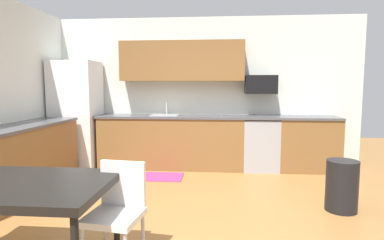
# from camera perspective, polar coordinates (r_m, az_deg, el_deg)

# --- Properties ---
(ground_plane) EXTENTS (12.00, 12.00, 0.00)m
(ground_plane) POSITION_cam_1_polar(r_m,az_deg,el_deg) (3.63, -1.40, -17.66)
(ground_plane) COLOR #9E6B38
(wall_back) EXTENTS (5.80, 0.10, 2.70)m
(wall_back) POSITION_cam_1_polar(r_m,az_deg,el_deg) (5.96, 1.34, 5.03)
(wall_back) COLOR silver
(wall_back) RESTS_ON ground
(cabinet_run_back) EXTENTS (2.54, 0.60, 0.90)m
(cabinet_run_back) POSITION_cam_1_polar(r_m,az_deg,el_deg) (5.75, -3.69, -4.03)
(cabinet_run_back) COLOR brown
(cabinet_run_back) RESTS_ON ground
(cabinet_run_back_right) EXTENTS (1.01, 0.60, 0.90)m
(cabinet_run_back_right) POSITION_cam_1_polar(r_m,az_deg,el_deg) (5.89, 19.87, -4.15)
(cabinet_run_back_right) COLOR brown
(cabinet_run_back_right) RESTS_ON ground
(cabinet_run_left) EXTENTS (0.60, 2.00, 0.90)m
(cabinet_run_left) POSITION_cam_1_polar(r_m,az_deg,el_deg) (4.99, -27.72, -6.29)
(cabinet_run_left) COLOR brown
(cabinet_run_left) RESTS_ON ground
(countertop_back) EXTENTS (4.80, 0.64, 0.04)m
(countertop_back) POSITION_cam_1_polar(r_m,az_deg,el_deg) (5.64, 1.11, 0.59)
(countertop_back) COLOR #4C4C51
(countertop_back) RESTS_ON cabinet_run_back
(countertop_left) EXTENTS (0.64, 2.00, 0.04)m
(countertop_left) POSITION_cam_1_polar(r_m,az_deg,el_deg) (4.92, -27.99, -0.93)
(countertop_left) COLOR #4C4C51
(countertop_left) RESTS_ON cabinet_run_left
(upper_cabinets_back) EXTENTS (2.20, 0.34, 0.70)m
(upper_cabinets_back) POSITION_cam_1_polar(r_m,az_deg,el_deg) (5.78, -1.80, 10.45)
(upper_cabinets_back) COLOR brown
(refrigerator) EXTENTS (0.76, 0.70, 1.89)m
(refrigerator) POSITION_cam_1_polar(r_m,az_deg,el_deg) (6.10, -19.84, 0.91)
(refrigerator) COLOR white
(refrigerator) RESTS_ON ground
(oven_range) EXTENTS (0.60, 0.60, 0.91)m
(oven_range) POSITION_cam_1_polar(r_m,az_deg,el_deg) (5.74, 12.05, -4.14)
(oven_range) COLOR #999BA0
(oven_range) RESTS_ON ground
(microwave) EXTENTS (0.54, 0.36, 0.32)m
(microwave) POSITION_cam_1_polar(r_m,az_deg,el_deg) (5.75, 12.16, 6.20)
(microwave) COLOR black
(sink_basin) EXTENTS (0.48, 0.40, 0.14)m
(sink_basin) POSITION_cam_1_polar(r_m,az_deg,el_deg) (5.71, -4.84, 0.24)
(sink_basin) COLOR #A5A8AD
(sink_basin) RESTS_ON countertop_back
(sink_faucet) EXTENTS (0.02, 0.02, 0.24)m
(sink_faucet) POSITION_cam_1_polar(r_m,az_deg,el_deg) (5.87, -4.56, 1.97)
(sink_faucet) COLOR #B2B5BA
(sink_faucet) RESTS_ON countertop_back
(dining_table) EXTENTS (1.40, 0.90, 0.75)m
(dining_table) POSITION_cam_1_polar(r_m,az_deg,el_deg) (2.76, -29.12, -10.90)
(dining_table) COLOR black
(dining_table) RESTS_ON ground
(chair_near_table) EXTENTS (0.45, 0.45, 0.85)m
(chair_near_table) POSITION_cam_1_polar(r_m,az_deg,el_deg) (2.70, -13.13, -14.86)
(chair_near_table) COLOR white
(chair_near_table) RESTS_ON ground
(trash_bin) EXTENTS (0.36, 0.36, 0.60)m
(trash_bin) POSITION_cam_1_polar(r_m,az_deg,el_deg) (4.20, 25.17, -10.56)
(trash_bin) COLOR black
(trash_bin) RESTS_ON ground
(floor_mat) EXTENTS (0.70, 0.50, 0.01)m
(floor_mat) POSITION_cam_1_polar(r_m,az_deg,el_deg) (5.24, -5.59, -10.05)
(floor_mat) COLOR #CC3372
(floor_mat) RESTS_ON ground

